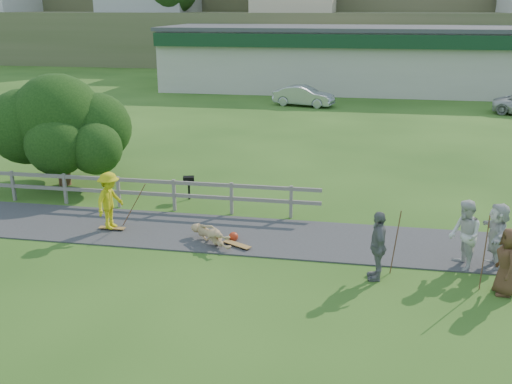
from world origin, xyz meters
TOP-DOWN VIEW (x-y plane):
  - ground at (0.00, 0.00)m, footprint 260.00×260.00m
  - path at (0.00, 1.50)m, footprint 34.00×3.00m
  - fence at (-4.62, 3.30)m, footprint 15.05×0.10m
  - strip_mall at (4.00, 34.94)m, footprint 32.50×10.75m
  - skater_rider at (-3.35, 1.17)m, footprint 0.88×1.26m
  - skater_fallen at (-0.04, 0.68)m, footprint 1.36×1.51m
  - spectator_a at (6.93, 0.30)m, footprint 0.88×1.04m
  - spectator_b at (4.67, -0.73)m, footprint 0.52×1.10m
  - spectator_c at (7.71, -1.00)m, footprint 0.58×0.85m
  - spectator_d at (7.79, 0.55)m, footprint 0.64×1.70m
  - car_silver at (0.23, 25.62)m, footprint 4.46×2.40m
  - tree at (-7.15, 5.39)m, footprint 5.45×5.45m
  - bbq at (-1.85, 4.54)m, footprint 0.46×0.39m
  - longboard_rider at (-3.35, 1.17)m, footprint 0.82×0.20m
  - longboard_fallen at (0.76, 0.58)m, footprint 0.91×0.62m
  - helmet at (0.56, 1.03)m, footprint 0.28×0.28m
  - pole_rider at (-2.75, 1.57)m, footprint 0.03×0.03m
  - pole_spec_left at (5.13, -0.34)m, footprint 0.03×0.03m
  - pole_spec_right at (7.19, -0.89)m, footprint 0.03×0.03m

SIDE VIEW (x-z plane):
  - ground at x=0.00m, z-range 0.00..0.00m
  - path at x=0.00m, z-range 0.00..0.04m
  - longboard_rider at x=-3.35m, z-range 0.00..0.09m
  - longboard_fallen at x=0.76m, z-range 0.00..0.10m
  - helmet at x=0.56m, z-range 0.00..0.28m
  - skater_fallen at x=-0.04m, z-range 0.00..0.60m
  - bbq at x=-1.85m, z-range 0.00..0.85m
  - car_silver at x=0.23m, z-range 0.00..1.39m
  - fence at x=-4.62m, z-range 0.17..1.27m
  - pole_rider at x=-2.75m, z-range 0.00..1.69m
  - spectator_c at x=7.71m, z-range 0.00..1.69m
  - pole_spec_left at x=5.13m, z-range 0.00..1.76m
  - skater_rider at x=-3.35m, z-range 0.00..1.79m
  - spectator_d at x=7.79m, z-range 0.00..1.80m
  - spectator_b at x=4.67m, z-range 0.00..1.83m
  - spectator_a at x=6.93m, z-range 0.00..1.89m
  - pole_spec_right at x=7.19m, z-range 0.00..1.95m
  - tree at x=-7.15m, z-range 0.00..3.50m
  - strip_mall at x=4.00m, z-range 0.03..5.13m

